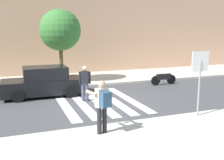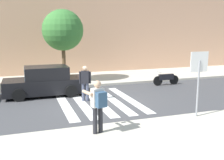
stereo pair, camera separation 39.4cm
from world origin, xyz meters
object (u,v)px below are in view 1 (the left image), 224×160
(pedestrian_crossing, at_px, (85,81))
(parked_car_black, at_px, (43,82))
(street_tree_center, at_px, (60,30))
(stop_sign, at_px, (200,69))
(motorcycle, at_px, (164,78))
(photographer_with_backpack, at_px, (102,102))

(pedestrian_crossing, bearing_deg, parked_car_black, 134.91)
(pedestrian_crossing, height_order, parked_car_black, pedestrian_crossing)
(street_tree_center, bearing_deg, parked_car_black, -117.14)
(stop_sign, relative_size, motorcycle, 1.41)
(pedestrian_crossing, distance_m, parked_car_black, 2.51)
(stop_sign, xyz_separation_m, parked_car_black, (-5.19, 5.85, -1.22))
(parked_car_black, distance_m, motorcycle, 7.47)
(parked_car_black, height_order, motorcycle, parked_car_black)
(stop_sign, bearing_deg, pedestrian_crossing, 130.00)
(photographer_with_backpack, height_order, motorcycle, photographer_with_backpack)
(street_tree_center, bearing_deg, motorcycle, -22.83)
(stop_sign, height_order, parked_car_black, stop_sign)
(pedestrian_crossing, xyz_separation_m, parked_car_black, (-1.76, 1.77, -0.25))
(photographer_with_backpack, bearing_deg, pedestrian_crossing, 82.04)
(pedestrian_crossing, relative_size, parked_car_black, 0.42)
(pedestrian_crossing, distance_m, street_tree_center, 5.21)
(photographer_with_backpack, bearing_deg, stop_sign, 6.11)
(pedestrian_crossing, bearing_deg, stop_sign, -50.00)
(stop_sign, xyz_separation_m, motorcycle, (2.27, 6.15, -1.54))
(motorcycle, bearing_deg, pedestrian_crossing, -160.03)
(photographer_with_backpack, bearing_deg, street_tree_center, 88.01)
(stop_sign, xyz_separation_m, photographer_with_backpack, (-4.05, -0.43, -0.78))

